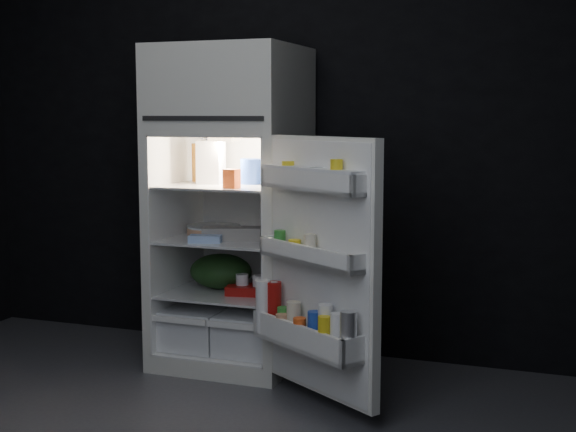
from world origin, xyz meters
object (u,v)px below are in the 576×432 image
at_px(refrigerator, 233,196).
at_px(yogurt_tray, 252,290).
at_px(egg_carton, 232,234).
at_px(fridge_door, 317,272).
at_px(milk_jug, 211,162).

height_order(refrigerator, yogurt_tray, refrigerator).
bearing_deg(egg_carton, refrigerator, 91.18).
xyz_separation_m(fridge_door, yogurt_tray, (-0.53, 0.48, -0.23)).
xyz_separation_m(egg_carton, yogurt_tray, (0.12, 0.01, -0.31)).
bearing_deg(yogurt_tray, egg_carton, 176.45).
distance_m(fridge_door, egg_carton, 0.80).
distance_m(milk_jug, egg_carton, 0.42).
xyz_separation_m(milk_jug, egg_carton, (0.16, -0.08, -0.38)).
bearing_deg(milk_jug, refrigerator, 14.94).
bearing_deg(milk_jug, yogurt_tray, -20.27).
bearing_deg(yogurt_tray, milk_jug, 157.25).
height_order(milk_jug, yogurt_tray, milk_jug).
xyz_separation_m(fridge_door, milk_jug, (-0.80, 0.54, 0.47)).
height_order(refrigerator, fridge_door, refrigerator).
distance_m(fridge_door, milk_jug, 1.07).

